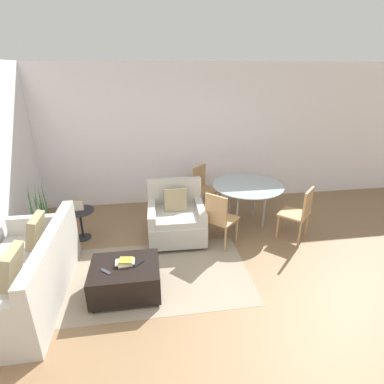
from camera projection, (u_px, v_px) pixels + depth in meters
The scene contains 16 objects.
ground_plane at pixel (220, 311), 3.50m from camera, with size 20.00×20.00×0.00m, color brown.
wall_back at pixel (184, 136), 5.97m from camera, with size 12.00×0.06×2.75m.
area_rug at pixel (156, 275), 4.12m from camera, with size 2.55×1.56×0.01m.
couch at pixel (27, 277), 3.61m from camera, with size 0.95×1.91×0.91m.
armchair at pixel (176, 219), 4.90m from camera, with size 0.92×0.89×0.93m.
ottoman at pixel (126, 278), 3.71m from camera, with size 0.84×0.66×0.41m.
book_stack at pixel (125, 262), 3.66m from camera, with size 0.23×0.16×0.07m.
tv_remote_primary at pixel (139, 263), 3.68m from camera, with size 0.14×0.14×0.01m.
tv_remote_secondary at pixel (106, 271), 3.53m from camera, with size 0.14×0.13×0.01m.
potted_plant at pixel (43, 228), 4.85m from camera, with size 0.42×0.42×1.05m.
side_table at pixel (81, 219), 4.87m from camera, with size 0.46×0.46×0.51m.
picture_frame at pixel (78, 206), 4.78m from camera, with size 0.17×0.07×0.18m.
dining_table at pixel (248, 189), 5.25m from camera, with size 1.24×1.24×0.74m.
dining_chair_near_left at pixel (219, 216), 4.61m from camera, with size 0.59×0.59×0.90m.
dining_chair_near_right at pixel (300, 211), 4.79m from camera, with size 0.59×0.59×0.90m.
dining_chair_far_left at pixel (203, 185), 5.83m from camera, with size 0.59×0.59×0.90m.
Camera 1 is at (-0.72, -2.62, 2.63)m, focal length 28.00 mm.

